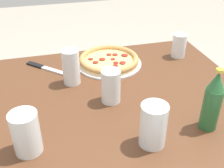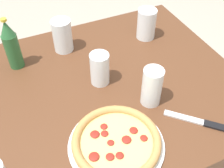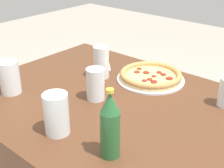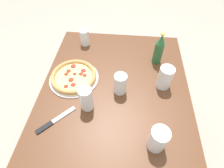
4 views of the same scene
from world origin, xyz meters
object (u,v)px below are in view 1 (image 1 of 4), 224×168
Objects in this scene: knife at (45,68)px; glass_orange_juice at (71,69)px; pizza_pepperoni at (109,60)px; glass_mango_juice at (111,88)px; glass_water at (179,47)px; glass_red_wine at (153,127)px; glass_lemonade at (26,134)px; beer_bottle at (213,101)px.

glass_orange_juice is at bearing 124.23° from knife.
knife is at bearing -55.77° from glass_orange_juice.
pizza_pepperoni is at bearing -147.81° from glass_orange_juice.
glass_orange_juice reaches higher than glass_mango_juice.
glass_water is 0.55m from glass_orange_juice.
glass_mango_juice is 0.26m from glass_red_wine.
beer_bottle is (-0.58, 0.04, 0.04)m from glass_lemonade.
glass_mango_juice is at bearing -39.80° from beer_bottle.
beer_bottle is (-0.21, -0.02, 0.04)m from glass_red_wine.
glass_mango_juice is at bearing -148.37° from glass_lemonade.
knife is (0.30, -0.03, -0.02)m from pizza_pepperoni.
glass_orange_juice reaches higher than knife.
glass_red_wine reaches higher than glass_lemonade.
glass_red_wine is (-0.06, 0.25, 0.01)m from glass_mango_juice.
beer_bottle reaches higher than glass_orange_juice.
beer_bottle is (-0.21, 0.52, 0.08)m from pizza_pepperoni.
glass_water is at bearing -123.23° from glass_red_wine.
glass_orange_juice reaches higher than glass_red_wine.
glass_water is 0.86m from glass_lemonade.
glass_orange_juice is 1.08× the size of glass_lemonade.
glass_water is 0.65m from knife.
glass_red_wine reaches higher than glass_water.
glass_red_wine is at bearing 6.76° from beer_bottle.
knife is (0.64, -0.04, -0.05)m from glass_water.
glass_orange_juice is (0.19, 0.12, 0.05)m from pizza_pepperoni.
glass_mango_juice is 0.40m from knife.
pizza_pepperoni is 0.60m from glass_lemonade.
pizza_pepperoni is 1.71× the size of knife.
knife is (0.29, -0.58, -0.06)m from glass_red_wine.
glass_lemonade is at bearing 63.19° from glass_orange_juice.
glass_water is at bearing -105.64° from beer_bottle.
glass_red_wine is (-0.37, 0.07, 0.00)m from glass_lemonade.
knife is (-0.07, -0.51, -0.06)m from glass_lemonade.
beer_bottle is (-0.27, 0.23, 0.04)m from glass_mango_juice.
beer_bottle is at bearing 111.79° from pizza_pepperoni.
pizza_pepperoni is at bearing -90.17° from glass_red_wine.
beer_bottle reaches higher than glass_red_wine.
glass_water is (-0.42, -0.28, -0.01)m from glass_mango_juice.
glass_water is 0.78× the size of glass_orange_juice.
beer_bottle is at bearing 140.20° from glass_mango_juice.
glass_lemonade is (0.30, 0.19, 0.00)m from glass_mango_juice.
glass_orange_juice is (0.54, 0.11, 0.02)m from glass_water.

